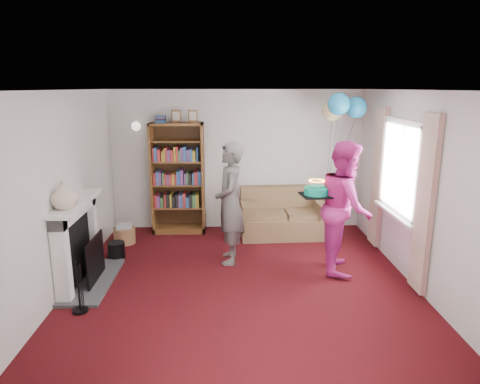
{
  "coord_description": "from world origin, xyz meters",
  "views": [
    {
      "loc": [
        -0.19,
        -5.12,
        2.53
      ],
      "look_at": [
        -0.01,
        0.6,
        1.13
      ],
      "focal_mm": 32.0,
      "sensor_mm": 36.0,
      "label": 1
    }
  ],
  "objects_px": {
    "sofa": "(284,217)",
    "birthday_cake": "(316,191)",
    "person_magenta": "(345,207)",
    "bookcase": "(178,179)",
    "person_striped": "(230,203)"
  },
  "relations": [
    {
      "from": "sofa",
      "to": "birthday_cake",
      "type": "height_order",
      "value": "birthday_cake"
    },
    {
      "from": "birthday_cake",
      "to": "person_magenta",
      "type": "bearing_deg",
      "value": 1.24
    },
    {
      "from": "sofa",
      "to": "birthday_cake",
      "type": "distance_m",
      "value": 1.77
    },
    {
      "from": "sofa",
      "to": "bookcase",
      "type": "bearing_deg",
      "value": 170.4
    },
    {
      "from": "person_magenta",
      "to": "bookcase",
      "type": "bearing_deg",
      "value": 65.12
    },
    {
      "from": "person_magenta",
      "to": "birthday_cake",
      "type": "bearing_deg",
      "value": 101.67
    },
    {
      "from": "person_striped",
      "to": "birthday_cake",
      "type": "height_order",
      "value": "person_striped"
    },
    {
      "from": "sofa",
      "to": "person_striped",
      "type": "height_order",
      "value": "person_striped"
    },
    {
      "from": "bookcase",
      "to": "sofa",
      "type": "relative_size",
      "value": 1.4
    },
    {
      "from": "bookcase",
      "to": "person_magenta",
      "type": "height_order",
      "value": "bookcase"
    },
    {
      "from": "bookcase",
      "to": "person_striped",
      "type": "relative_size",
      "value": 1.21
    },
    {
      "from": "person_striped",
      "to": "person_magenta",
      "type": "bearing_deg",
      "value": 76.72
    },
    {
      "from": "person_striped",
      "to": "bookcase",
      "type": "bearing_deg",
      "value": -148.97
    },
    {
      "from": "person_magenta",
      "to": "sofa",
      "type": "bearing_deg",
      "value": 32.74
    },
    {
      "from": "bookcase",
      "to": "birthday_cake",
      "type": "xyz_separation_m",
      "value": [
        2.08,
        -1.78,
        0.2
      ]
    }
  ]
}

